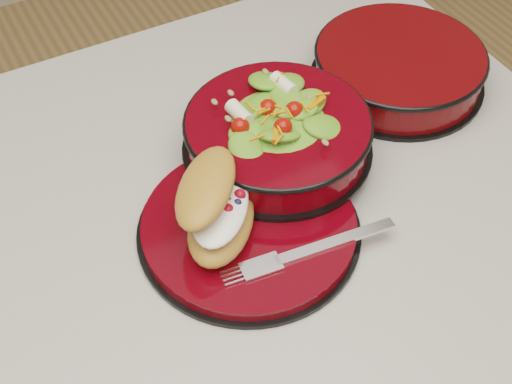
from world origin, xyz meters
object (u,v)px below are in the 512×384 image
dinner_plate (250,227)px  extra_bowl (399,66)px  croissant (218,207)px  salad_bowl (278,128)px  fork (314,249)px

dinner_plate → extra_bowl: (0.31, 0.14, 0.02)m
dinner_plate → croissant: croissant is taller
dinner_plate → salad_bowl: size_ratio=1.09×
dinner_plate → fork: size_ratio=1.40×
salad_bowl → extra_bowl: salad_bowl is taller
croissant → fork: (0.08, -0.08, -0.03)m
salad_bowl → extra_bowl: (0.22, 0.05, -0.03)m
fork → salad_bowl: bearing=-9.1°
croissant → dinner_plate: bearing=-64.7°
croissant → extra_bowl: 0.37m
croissant → extra_bowl: size_ratio=0.65×
extra_bowl → fork: bearing=-141.8°
salad_bowl → croissant: 0.14m
croissant → fork: size_ratio=0.85×
dinner_plate → extra_bowl: extra_bowl is taller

